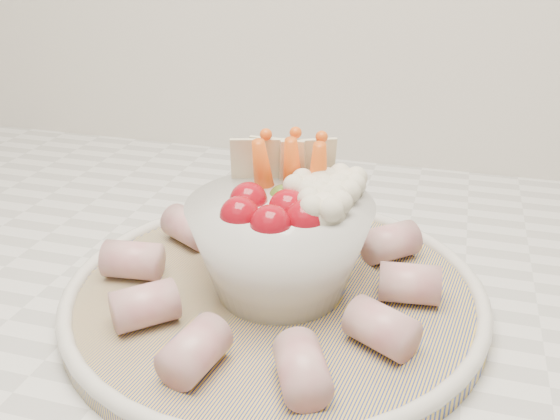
# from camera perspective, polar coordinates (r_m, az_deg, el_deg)

# --- Properties ---
(serving_platter) EXTENTS (0.37, 0.37, 0.02)m
(serving_platter) POSITION_cam_1_polar(r_m,az_deg,el_deg) (0.50, -0.47, -7.61)
(serving_platter) COLOR navy
(serving_platter) RESTS_ON kitchen_counter
(veggie_bowl) EXTENTS (0.14, 0.14, 0.12)m
(veggie_bowl) POSITION_cam_1_polar(r_m,az_deg,el_deg) (0.48, 0.33, -2.58)
(veggie_bowl) COLOR silver
(veggie_bowl) RESTS_ON serving_platter
(cured_meat_rolls) EXTENTS (0.27, 0.27, 0.03)m
(cured_meat_rolls) POSITION_cam_1_polar(r_m,az_deg,el_deg) (0.49, -0.56, -5.68)
(cured_meat_rolls) COLOR #AE4F5C
(cured_meat_rolls) RESTS_ON serving_platter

